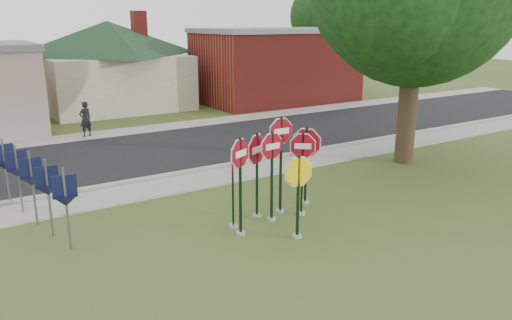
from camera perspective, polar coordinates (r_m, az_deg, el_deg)
ground at (r=12.53m, az=5.51°, el=-8.93°), size 120.00×120.00×0.00m
sidewalk_near at (r=16.89m, az=-6.01°, el=-2.27°), size 60.00×1.60×0.06m
road at (r=20.87m, az=-11.58°, el=0.94°), size 60.00×7.00×0.04m
sidewalk_far at (r=24.83m, az=-15.20°, el=3.07°), size 60.00×1.60×0.06m
curb at (r=17.74m, az=-7.47°, el=-1.30°), size 60.00×0.20×0.14m
stop_sign_center at (r=13.03m, az=1.84°, el=-0.54°), size 0.98×0.24×2.56m
stop_sign_yellow at (r=12.09m, az=4.85°, el=-3.06°), size 1.04×0.24×2.23m
stop_sign_left at (r=12.14m, az=-1.82°, el=-1.54°), size 0.91×0.45×2.62m
stop_sign_right at (r=13.54m, az=5.32°, el=-0.35°), size 0.79×0.59×2.45m
stop_sign_back_right at (r=13.56m, az=2.86°, el=0.96°), size 1.00×0.24×2.84m
stop_sign_back_left at (r=13.28m, az=0.11°, el=-0.32°), size 1.04×0.50×2.49m
stop_sign_far_right at (r=14.38m, az=5.76°, el=0.66°), size 0.72×0.93×2.43m
stop_sign_far_left at (r=12.63m, az=-2.68°, el=-1.90°), size 0.56×0.87×2.30m
route_sign_row at (r=14.10m, az=-24.22°, el=-2.15°), size 1.43×4.63×2.00m
building_house at (r=32.28m, az=-16.49°, el=12.25°), size 11.60×11.60×6.20m
building_brick at (r=33.54m, az=2.36°, el=10.84°), size 10.20×6.20×4.75m
bg_tree_right at (r=45.47m, az=7.56°, el=15.98°), size 5.60×5.60×8.40m
pedestrian at (r=24.17m, az=-18.92°, el=4.46°), size 0.69×0.57×1.61m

